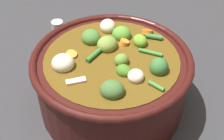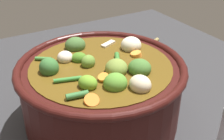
{
  "view_description": "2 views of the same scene",
  "coord_description": "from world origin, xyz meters",
  "views": [
    {
      "loc": [
        0.05,
        -0.51,
        0.55
      ],
      "look_at": [
        0.0,
        -0.01,
        0.11
      ],
      "focal_mm": 51.82,
      "sensor_mm": 36.0,
      "label": 1
    },
    {
      "loc": [
        0.23,
        0.44,
        0.4
      ],
      "look_at": [
        -0.02,
        0.02,
        0.12
      ],
      "focal_mm": 46.84,
      "sensor_mm": 36.0,
      "label": 2
    }
  ],
  "objects": [
    {
      "name": "cooking_pot",
      "position": [
        -0.0,
        0.0,
        0.07
      ],
      "size": [
        0.33,
        0.33,
        0.16
      ],
      "color": "#38110F",
      "rests_on": "ground_plane"
    },
    {
      "name": "ground_plane",
      "position": [
        0.0,
        0.0,
        0.0
      ],
      "size": [
        1.1,
        1.1,
        0.0
      ],
      "primitive_type": "plane",
      "color": "#2D2D30"
    },
    {
      "name": "wooden_spoon",
      "position": [
        -0.23,
        -0.28,
        0.01
      ],
      "size": [
        0.19,
        0.2,
        0.01
      ],
      "color": "olive",
      "rests_on": "ground_plane"
    }
  ]
}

